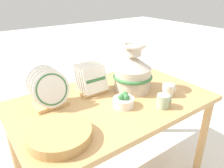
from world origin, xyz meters
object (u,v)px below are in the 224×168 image
Objects in this scene: wicker_charger_stack at (60,135)px; ceramic_vase at (133,72)px; dish_rack_round_plates at (49,91)px; dish_rack_square_plates at (91,82)px; fruit_bowl at (124,101)px; mug_cream_glaze at (168,90)px; mug_sage_glaze at (163,101)px.

ceramic_vase is at bearing 18.47° from wicker_charger_stack.
dish_rack_round_plates is 0.31m from dish_rack_square_plates.
dish_rack_round_plates is 1.83× the size of fruit_bowl.
mug_cream_glaze is 0.65× the size of fruit_bowl.
mug_cream_glaze is (0.14, 0.08, 0.00)m from mug_sage_glaze.
mug_cream_glaze is at bearing -11.50° from fruit_bowl.
ceramic_vase reaches higher than dish_rack_square_plates.
wicker_charger_stack is at bearing -171.57° from fruit_bowl.
dish_rack_round_plates is at bearing -176.29° from dish_rack_square_plates.
ceramic_vase is 3.93× the size of mug_cream_glaze.
ceramic_vase is 1.69× the size of dish_rack_square_plates.
wicker_charger_stack is (-0.09, -0.34, -0.07)m from dish_rack_round_plates.
ceramic_vase is 0.27m from mug_cream_glaze.
mug_cream_glaze is at bearing -26.14° from dish_rack_round_plates.
dish_rack_round_plates is at bearing 142.40° from mug_sage_glaze.
mug_cream_glaze is at bearing -58.97° from ceramic_vase.
dish_rack_round_plates reaches higher than mug_cream_glaze.
dish_rack_round_plates is 0.35m from wicker_charger_stack.
wicker_charger_stack is at bearing -104.56° from dish_rack_round_plates.
dish_rack_round_plates is 0.45m from fruit_bowl.
dish_rack_square_plates is 2.33× the size of mug_cream_glaze.
ceramic_vase is 3.93× the size of mug_sage_glaze.
fruit_bowl is (-0.19, 0.15, -0.01)m from mug_sage_glaze.
fruit_bowl reaches higher than mug_cream_glaze.
wicker_charger_stack is 3.69× the size of mug_cream_glaze.
dish_rack_round_plates is 2.82× the size of mug_sage_glaze.
fruit_bowl is (-0.20, -0.15, -0.10)m from ceramic_vase.
dish_rack_round_plates reaches higher than wicker_charger_stack.
ceramic_vase reaches higher than wicker_charger_stack.
fruit_bowl reaches higher than mug_sage_glaze.
mug_sage_glaze is at bearing -61.22° from dish_rack_square_plates.
mug_cream_glaze reaches higher than wicker_charger_stack.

